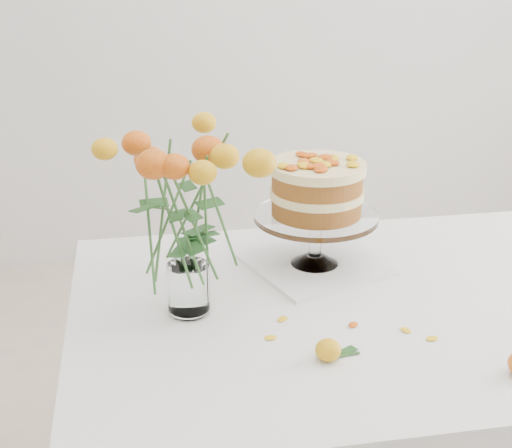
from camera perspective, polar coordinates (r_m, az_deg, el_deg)
The scene contains 10 objects.
table at distance 1.67m, azimuth 10.57°, elevation -8.37°, with size 1.43×0.93×0.76m.
napkin at distance 1.76m, azimuth 4.69°, elevation -3.26°, with size 0.29×0.29×0.01m, color white.
cake_stand at distance 1.69m, azimuth 4.88°, elevation 2.40°, with size 0.30×0.30×0.27m.
rose_vase at distance 1.44m, azimuth -5.71°, elevation 2.26°, with size 0.31×0.31×0.46m.
loose_rose_near at distance 1.39m, azimuth 5.81°, elevation -9.99°, with size 0.09×0.05×0.04m.
stray_petal_a at distance 1.51m, azimuth 7.78°, elevation -8.00°, with size 0.03×0.02×0.00m, color yellow.
stray_petal_b at distance 1.51m, azimuth 11.89°, elevation -8.32°, with size 0.03×0.02×0.00m, color yellow.
stray_petal_c at distance 1.49m, azimuth 13.90°, elevation -8.89°, with size 0.03×0.02×0.00m, color yellow.
stray_petal_d at distance 1.52m, azimuth 2.14°, elevation -7.60°, with size 0.03×0.02×0.00m, color yellow.
stray_petal_e at distance 1.45m, azimuth 1.16°, elevation -9.09°, with size 0.03×0.02×0.00m, color yellow.
Camera 1 is at (-0.55, -1.34, 1.51)m, focal length 50.00 mm.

